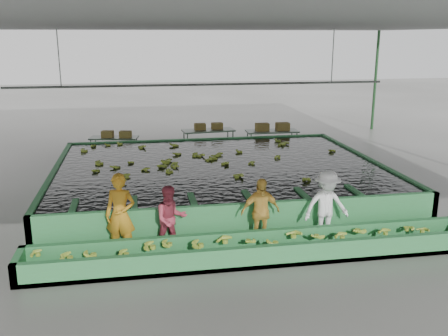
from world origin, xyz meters
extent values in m
plane|color=slate|center=(0.00, 0.00, 0.00)|extent=(80.00, 80.00, 0.00)
cube|color=slate|center=(0.00, 0.00, 5.00)|extent=(20.00, 22.00, 0.04)
cube|color=black|center=(0.00, 1.50, 0.85)|extent=(9.70, 7.70, 0.00)
cylinder|color=#59605B|center=(0.00, 5.00, 3.00)|extent=(0.08, 0.08, 14.00)
cylinder|color=#59605B|center=(-5.00, 5.00, 4.00)|extent=(0.04, 0.04, 2.00)
cylinder|color=#59605B|center=(5.00, 5.00, 4.00)|extent=(0.04, 0.04, 2.00)
imported|color=#BD801C|center=(-2.90, -2.80, 0.93)|extent=(0.78, 0.63, 1.86)
imported|color=#A93749|center=(-1.80, -2.80, 0.76)|extent=(0.84, 0.71, 1.53)
imported|color=gold|center=(0.27, -2.80, 0.80)|extent=(0.98, 0.49, 1.60)
imported|color=white|center=(1.87, -2.80, 0.86)|extent=(1.14, 0.71, 1.71)
camera|label=1|loc=(-2.47, -13.35, 4.73)|focal=40.00mm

